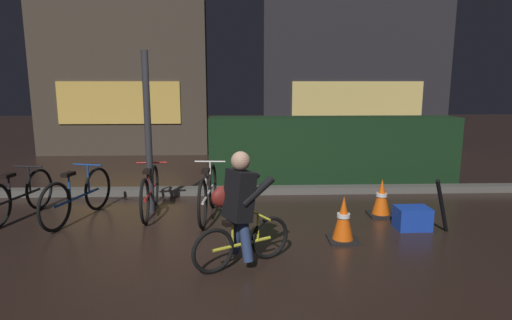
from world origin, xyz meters
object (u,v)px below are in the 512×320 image
(blue_crate, at_px, (412,218))
(cyclist, at_px, (239,209))
(parked_bike_leftmost, at_px, (19,196))
(traffic_cone_far, at_px, (381,198))
(parked_bike_center_right, at_px, (208,193))
(street_post, at_px, (148,134))
(parked_bike_left_mid, at_px, (78,196))
(parked_bike_center_left, at_px, (150,191))
(closed_umbrella, at_px, (442,206))
(traffic_cone_near, at_px, (343,220))

(blue_crate, height_order, cyclist, cyclist)
(parked_bike_leftmost, distance_m, traffic_cone_far, 5.26)
(cyclist, bearing_deg, traffic_cone_far, 7.90)
(parked_bike_leftmost, xyz_separation_m, parked_bike_center_right, (2.71, -0.02, 0.02))
(street_post, relative_size, parked_bike_left_mid, 1.49)
(parked_bike_center_left, distance_m, closed_umbrella, 4.06)
(parked_bike_leftmost, bearing_deg, traffic_cone_near, -93.28)
(street_post, distance_m, closed_umbrella, 4.16)
(blue_crate, xyz_separation_m, cyclist, (-2.31, -1.06, 0.48))
(parked_bike_leftmost, bearing_deg, parked_bike_left_mid, -86.05)
(traffic_cone_near, bearing_deg, traffic_cone_far, 50.85)
(parked_bike_center_right, distance_m, traffic_cone_near, 2.03)
(traffic_cone_far, relative_size, cyclist, 0.44)
(parked_bike_center_right, relative_size, blue_crate, 3.84)
(parked_bike_center_left, bearing_deg, closed_umbrella, -108.40)
(parked_bike_left_mid, bearing_deg, street_post, -56.48)
(street_post, distance_m, traffic_cone_near, 3.06)
(street_post, xyz_separation_m, traffic_cone_near, (2.61, -1.30, -0.92))
(parked_bike_leftmost, height_order, traffic_cone_far, parked_bike_leftmost)
(parked_bike_leftmost, distance_m, parked_bike_center_right, 2.71)
(parked_bike_center_right, bearing_deg, traffic_cone_near, -116.98)
(street_post, height_order, parked_bike_leftmost, street_post)
(parked_bike_center_left, bearing_deg, parked_bike_left_mid, 102.53)
(parked_bike_center_right, height_order, blue_crate, parked_bike_center_right)
(traffic_cone_far, bearing_deg, cyclist, -141.73)
(blue_crate, bearing_deg, parked_bike_center_left, 167.08)
(parked_bike_center_right, xyz_separation_m, closed_umbrella, (3.04, -0.90, 0.03))
(closed_umbrella, bearing_deg, blue_crate, -85.39)
(parked_bike_center_right, bearing_deg, cyclist, -160.94)
(parked_bike_center_right, relative_size, cyclist, 1.35)
(parked_bike_leftmost, relative_size, parked_bike_center_right, 0.92)
(street_post, relative_size, parked_bike_center_left, 1.50)
(parked_bike_leftmost, distance_m, parked_bike_center_left, 1.85)
(blue_crate, bearing_deg, parked_bike_leftmost, 173.06)
(blue_crate, xyz_separation_m, closed_umbrella, (0.27, -0.25, 0.23))
(parked_bike_leftmost, distance_m, blue_crate, 5.53)
(closed_umbrella, bearing_deg, traffic_cone_near, -35.64)
(traffic_cone_far, distance_m, cyclist, 2.68)
(street_post, height_order, parked_bike_center_left, street_post)
(street_post, xyz_separation_m, closed_umbrella, (3.91, -1.15, -0.81))
(parked_bike_leftmost, height_order, traffic_cone_near, parked_bike_leftmost)
(parked_bike_center_left, height_order, traffic_cone_near, parked_bike_center_left)
(parked_bike_leftmost, relative_size, cyclist, 1.24)
(parked_bike_leftmost, xyz_separation_m, traffic_cone_near, (4.45, -1.07, -0.05))
(traffic_cone_near, bearing_deg, parked_bike_leftmost, 166.52)
(street_post, height_order, traffic_cone_far, street_post)
(parked_bike_left_mid, bearing_deg, traffic_cone_far, -75.20)
(cyclist, bearing_deg, parked_bike_leftmost, 121.06)
(parked_bike_leftmost, relative_size, traffic_cone_near, 2.71)
(street_post, distance_m, parked_bike_center_left, 0.86)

